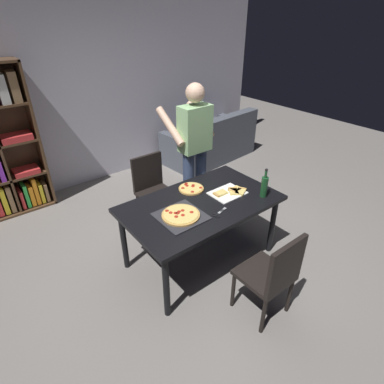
% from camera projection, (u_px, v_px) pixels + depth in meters
% --- Properties ---
extents(ground_plane, '(12.00, 12.00, 0.00)m').
position_uv_depth(ground_plane, '(200.00, 258.00, 3.54)').
color(ground_plane, gray).
extents(back_wall, '(6.40, 0.10, 2.80)m').
position_uv_depth(back_wall, '(90.00, 91.00, 4.58)').
color(back_wall, '#BCB7C6').
rests_on(back_wall, ground_plane).
extents(dining_table, '(1.59, 0.95, 0.75)m').
position_uv_depth(dining_table, '(201.00, 208.00, 3.19)').
color(dining_table, black).
rests_on(dining_table, ground_plane).
extents(chair_near_camera, '(0.42, 0.42, 0.90)m').
position_uv_depth(chair_near_camera, '(273.00, 273.00, 2.63)').
color(chair_near_camera, black).
rests_on(chair_near_camera, ground_plane).
extents(chair_far_side, '(0.42, 0.42, 0.90)m').
position_uv_depth(chair_far_side, '(152.00, 186.00, 3.93)').
color(chair_far_side, black).
rests_on(chair_far_side, ground_plane).
extents(couch, '(1.77, 1.00, 0.85)m').
position_uv_depth(couch, '(211.00, 143.00, 5.74)').
color(couch, '#4C515B').
rests_on(couch, ground_plane).
extents(person_serving_pizza, '(0.55, 0.54, 1.75)m').
position_uv_depth(person_serving_pizza, '(194.00, 146.00, 3.79)').
color(person_serving_pizza, '#38476B').
rests_on(person_serving_pizza, ground_plane).
extents(pepperoni_pizza_on_tray, '(0.42, 0.42, 0.04)m').
position_uv_depth(pepperoni_pizza_on_tray, '(181.00, 215.00, 2.93)').
color(pepperoni_pizza_on_tray, '#2D2D33').
rests_on(pepperoni_pizza_on_tray, dining_table).
extents(pizza_slices_on_towel, '(0.38, 0.29, 0.03)m').
position_uv_depth(pizza_slices_on_towel, '(230.00, 192.00, 3.30)').
color(pizza_slices_on_towel, white).
rests_on(pizza_slices_on_towel, dining_table).
extents(wine_bottle, '(0.07, 0.07, 0.32)m').
position_uv_depth(wine_bottle, '(264.00, 186.00, 3.20)').
color(wine_bottle, '#194723').
rests_on(wine_bottle, dining_table).
extents(kitchen_scissors, '(0.20, 0.10, 0.01)m').
position_uv_depth(kitchen_scissors, '(218.00, 214.00, 2.96)').
color(kitchen_scissors, silver).
rests_on(kitchen_scissors, dining_table).
extents(second_pizza_plain, '(0.27, 0.27, 0.03)m').
position_uv_depth(second_pizza_plain, '(191.00, 188.00, 3.37)').
color(second_pizza_plain, tan).
rests_on(second_pizza_plain, dining_table).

